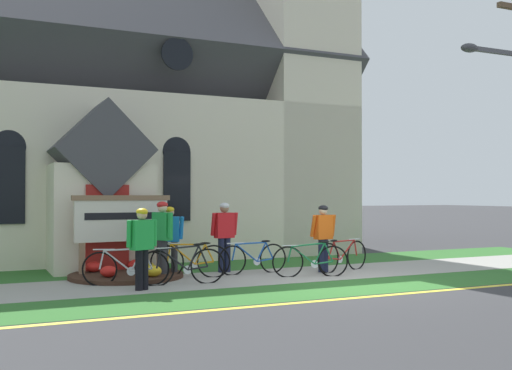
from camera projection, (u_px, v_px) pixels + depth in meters
name	position (u px, v px, depth m)	size (l,w,h in m)	color
ground	(270.00, 264.00, 16.49)	(140.00, 140.00, 0.00)	#333335
sidewalk_slab	(225.00, 279.00, 13.43)	(32.00, 2.46, 0.01)	#99968E
grass_verge	(269.00, 294.00, 11.47)	(32.00, 1.88, 0.01)	#2D6628
church_lawn	(190.00, 267.00, 15.59)	(24.00, 2.30, 0.01)	#2D6628
curb_paint_stripe	(296.00, 303.00, 10.48)	(28.00, 0.16, 0.01)	yellow
church_building	(144.00, 116.00, 21.22)	(12.69, 12.14, 13.52)	beige
church_sign	(122.00, 221.00, 14.07)	(2.30, 0.27, 1.85)	#7F6047
flower_bed	(127.00, 274.00, 13.65)	(2.54, 2.54, 0.34)	#382319
bicycle_white	(253.00, 258.00, 14.35)	(1.79, 0.11, 0.80)	black
bicycle_orange	(191.00, 261.00, 13.66)	(1.70, 0.64, 0.82)	black
bicycle_yellow	(343.00, 256.00, 14.82)	(1.74, 0.59, 0.81)	black
bicycle_silver	(126.00, 267.00, 12.51)	(1.70, 0.60, 0.83)	black
bicycle_green	(183.00, 266.00, 12.61)	(1.83, 0.21, 0.87)	black
bicycle_red	(311.00, 260.00, 13.81)	(1.69, 0.56, 0.84)	black
cyclist_in_white_jersey	(323.00, 233.00, 14.62)	(0.64, 0.29, 1.61)	#191E38
cyclist_in_yellow_jersey	(142.00, 243.00, 11.86)	(0.63, 0.35, 1.60)	black
cyclist_in_red_jersey	(170.00, 236.00, 13.97)	(0.57, 0.46, 1.59)	#2D2D33
cyclist_in_green_jersey	(162.00, 233.00, 13.64)	(0.39, 0.72, 1.72)	#2D2D33
cyclist_in_blue_jersey	(224.00, 232.00, 14.62)	(0.66, 0.30, 1.67)	#191E38
roadside_conifer	(292.00, 116.00, 23.34)	(2.86, 2.86, 7.45)	#3D2D1E
distant_hill	(3.00, 208.00, 83.42)	(100.86, 54.33, 19.29)	#847A5B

